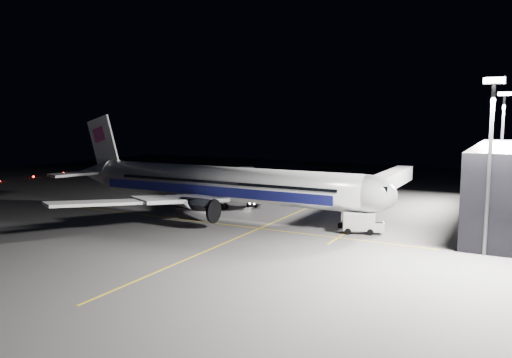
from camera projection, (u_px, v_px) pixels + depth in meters
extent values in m
plane|color=#4C4C4F|center=(223.00, 215.00, 82.70)|extent=(200.00, 200.00, 0.00)
cube|color=gold|center=(277.00, 221.00, 78.05)|extent=(0.25, 80.00, 0.01)
cube|color=gold|center=(202.00, 222.00, 77.44)|extent=(70.00, 0.25, 0.01)
cube|color=gold|center=(370.00, 217.00, 81.22)|extent=(0.25, 40.00, 0.01)
cylinder|color=silver|center=(222.00, 183.00, 82.04)|extent=(48.00, 5.60, 5.60)
ellipsoid|color=silver|center=(366.00, 194.00, 70.87)|extent=(8.96, 5.60, 5.60)
cube|color=black|center=(382.00, 188.00, 69.68)|extent=(2.20, 3.40, 0.90)
cone|color=silver|center=(95.00, 173.00, 95.27)|extent=(9.00, 5.49, 5.49)
cube|color=#212698|center=(226.00, 186.00, 85.06)|extent=(42.24, 0.25, 1.50)
cube|color=#212698|center=(208.00, 191.00, 80.18)|extent=(42.24, 0.25, 1.50)
cube|color=silver|center=(234.00, 186.00, 90.42)|extent=(11.36, 15.23, 1.53)
cube|color=silver|center=(181.00, 199.00, 76.39)|extent=(11.36, 15.23, 1.53)
cube|color=silver|center=(244.00, 173.00, 103.59)|extent=(8.57, 13.22, 1.31)
cube|color=silver|center=(96.00, 203.00, 67.66)|extent=(8.57, 13.22, 1.31)
cube|color=silver|center=(117.00, 169.00, 99.56)|extent=(6.20, 9.67, 0.45)
cube|color=silver|center=(76.00, 174.00, 90.44)|extent=(6.20, 9.67, 0.45)
cube|color=white|center=(103.00, 142.00, 93.47)|extent=(7.53, 0.40, 10.28)
cube|color=#CC4590|center=(100.00, 134.00, 93.66)|extent=(3.22, 0.55, 3.22)
cylinder|color=#B7B7BF|center=(254.00, 193.00, 89.71)|extent=(5.60, 3.40, 3.40)
cylinder|color=#B7B7BF|center=(197.00, 209.00, 73.94)|extent=(5.60, 3.40, 3.40)
cylinder|color=#9999A0|center=(342.00, 220.00, 73.00)|extent=(0.26, 0.26, 2.50)
cylinder|color=black|center=(341.00, 225.00, 73.10)|extent=(0.90, 0.70, 0.90)
cylinder|color=#9999A0|center=(221.00, 202.00, 87.71)|extent=(0.26, 0.26, 2.50)
cylinder|color=#9999A0|center=(193.00, 210.00, 80.17)|extent=(0.26, 0.26, 2.50)
cylinder|color=black|center=(221.00, 206.00, 87.80)|extent=(1.10, 1.60, 1.10)
cylinder|color=black|center=(193.00, 215.00, 80.26)|extent=(1.10, 1.60, 1.10)
cube|color=brown|center=(473.00, 190.00, 77.15)|extent=(0.15, 36.00, 3.00)
cube|color=#B2B2B7|center=(386.00, 182.00, 89.46)|extent=(3.00, 33.90, 2.80)
cube|color=#B2B2B7|center=(360.00, 194.00, 75.57)|extent=(3.60, 3.20, 3.40)
cylinder|color=#9999A0|center=(360.00, 214.00, 75.95)|extent=(0.70, 0.70, 3.10)
cylinder|color=black|center=(358.00, 222.00, 75.31)|extent=(0.70, 0.30, 0.70)
cylinder|color=black|center=(361.00, 220.00, 76.89)|extent=(0.70, 0.30, 0.70)
cylinder|color=#59595E|center=(501.00, 151.00, 90.88)|extent=(0.44, 0.44, 20.00)
cube|color=#59595E|center=(505.00, 94.00, 89.60)|extent=(2.40, 0.50, 0.80)
cube|color=white|center=(505.00, 94.00, 89.29)|extent=(2.20, 0.15, 0.60)
cylinder|color=#59595E|center=(489.00, 171.00, 57.58)|extent=(0.44, 0.44, 20.00)
cube|color=#59595E|center=(494.00, 80.00, 56.30)|extent=(2.40, 0.50, 0.80)
cube|color=white|center=(494.00, 80.00, 55.99)|extent=(2.20, 0.15, 0.60)
sphere|color=#FF140A|center=(34.00, 177.00, 133.71)|extent=(0.44, 0.44, 0.44)
sphere|color=#FF140A|center=(64.00, 173.00, 142.48)|extent=(0.44, 0.44, 0.44)
cube|color=white|center=(359.00, 221.00, 69.73)|extent=(4.78, 3.47, 2.37)
cube|color=white|center=(378.00, 227.00, 69.44)|extent=(2.31, 2.51, 1.29)
cube|color=black|center=(378.00, 223.00, 69.37)|extent=(1.83, 2.16, 0.54)
cylinder|color=black|center=(369.00, 229.00, 70.78)|extent=(0.90, 0.54, 0.86)
cylinder|color=black|center=(370.00, 232.00, 68.56)|extent=(0.90, 0.54, 0.86)
cylinder|color=black|center=(347.00, 228.00, 71.21)|extent=(0.90, 0.54, 0.86)
cylinder|color=black|center=(348.00, 232.00, 68.99)|extent=(0.90, 0.54, 0.86)
cube|color=black|center=(254.00, 203.00, 90.26)|extent=(2.17, 1.40, 0.97)
cube|color=black|center=(254.00, 200.00, 90.19)|extent=(0.91, 0.91, 0.53)
sphere|color=#FFF2CC|center=(250.00, 204.00, 89.84)|extent=(0.23, 0.23, 0.23)
sphere|color=#FFF2CC|center=(254.00, 204.00, 89.46)|extent=(0.23, 0.23, 0.23)
cylinder|color=black|center=(259.00, 205.00, 90.64)|extent=(0.54, 0.21, 0.53)
cylinder|color=black|center=(256.00, 206.00, 89.29)|extent=(0.54, 0.21, 0.53)
cylinder|color=black|center=(252.00, 204.00, 91.33)|extent=(0.54, 0.21, 0.53)
cylinder|color=black|center=(248.00, 206.00, 89.99)|extent=(0.54, 0.21, 0.53)
cone|color=orange|center=(252.00, 203.00, 92.48)|extent=(0.38, 0.38, 0.57)
cone|color=orange|center=(218.00, 208.00, 87.74)|extent=(0.37, 0.37, 0.55)
cone|color=orange|center=(217.00, 208.00, 87.87)|extent=(0.40, 0.40, 0.60)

